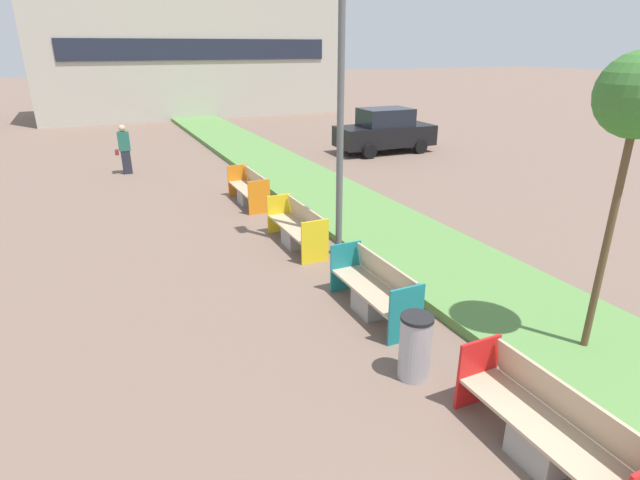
{
  "coord_description": "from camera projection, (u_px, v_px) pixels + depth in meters",
  "views": [
    {
      "loc": [
        -3.13,
        0.43,
        4.31
      ],
      "look_at": [
        0.9,
        9.06,
        0.6
      ],
      "focal_mm": 28.0,
      "sensor_mm": 36.0,
      "label": 1
    }
  ],
  "objects": [
    {
      "name": "planter_grass_strip",
      "position": [
        350.0,
        209.0,
        13.79
      ],
      "size": [
        2.8,
        120.0,
        0.18
      ],
      "color": "#568442",
      "rests_on": "ground"
    },
    {
      "name": "building_backdrop",
      "position": [
        191.0,
        55.0,
        32.97
      ],
      "size": [
        19.03,
        6.73,
        7.49
      ],
      "color": "#B2AD9E",
      "rests_on": "ground"
    },
    {
      "name": "bench_red_frame",
      "position": [
        547.0,
        433.0,
        5.43
      ],
      "size": [
        0.65,
        2.2,
        0.94
      ],
      "color": "gray",
      "rests_on": "ground"
    },
    {
      "name": "bench_teal_frame",
      "position": [
        374.0,
        293.0,
        8.52
      ],
      "size": [
        0.65,
        2.03,
        0.94
      ],
      "color": "gray",
      "rests_on": "ground"
    },
    {
      "name": "bench_yellow_frame",
      "position": [
        297.0,
        230.0,
        11.42
      ],
      "size": [
        0.65,
        2.16,
        0.94
      ],
      "color": "gray",
      "rests_on": "ground"
    },
    {
      "name": "bench_orange_frame",
      "position": [
        249.0,
        191.0,
        14.48
      ],
      "size": [
        0.65,
        2.09,
        0.94
      ],
      "color": "gray",
      "rests_on": "ground"
    },
    {
      "name": "litter_bin",
      "position": [
        415.0,
        347.0,
        6.81
      ],
      "size": [
        0.45,
        0.45,
        0.95
      ],
      "color": "#9EA0A5",
      "rests_on": "ground"
    },
    {
      "name": "street_lamp_post",
      "position": [
        341.0,
        69.0,
        9.64
      ],
      "size": [
        0.24,
        0.44,
        7.02
      ],
      "color": "#56595B",
      "rests_on": "ground"
    },
    {
      "name": "sapling_tree_near",
      "position": [
        639.0,
        100.0,
        6.11
      ],
      "size": [
        1.07,
        1.07,
        4.28
      ],
      "color": "brown",
      "rests_on": "ground"
    },
    {
      "name": "pedestrian_walking",
      "position": [
        125.0,
        149.0,
        17.74
      ],
      "size": [
        0.53,
        0.24,
        1.74
      ],
      "color": "#232633",
      "rests_on": "ground"
    },
    {
      "name": "parked_car_distant",
      "position": [
        385.0,
        131.0,
        21.37
      ],
      "size": [
        4.26,
        2.0,
        1.86
      ],
      "rotation": [
        0.0,
        0.0,
        -0.04
      ],
      "color": "black",
      "rests_on": "ground"
    }
  ]
}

